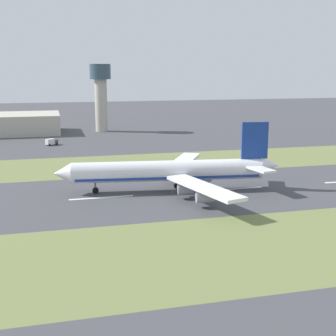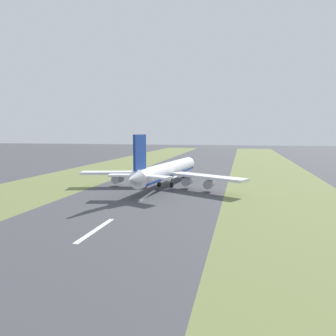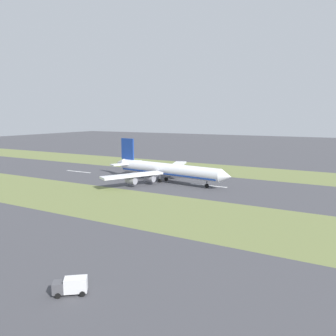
# 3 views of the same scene
# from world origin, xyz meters

# --- Properties ---
(ground_plane) EXTENTS (800.00, 800.00, 0.00)m
(ground_plane) POSITION_xyz_m (0.00, 0.00, 0.00)
(ground_plane) COLOR #424247
(grass_median_west) EXTENTS (40.00, 600.00, 0.01)m
(grass_median_west) POSITION_xyz_m (-45.00, 0.00, 0.00)
(grass_median_west) COLOR olive
(grass_median_west) RESTS_ON ground
(grass_median_east) EXTENTS (40.00, 600.00, 0.01)m
(grass_median_east) POSITION_xyz_m (45.00, 0.00, 0.00)
(grass_median_east) COLOR olive
(grass_median_east) RESTS_ON ground
(centreline_dash_near) EXTENTS (1.20, 18.00, 0.01)m
(centreline_dash_near) POSITION_xyz_m (0.00, -57.27, 0.01)
(centreline_dash_near) COLOR silver
(centreline_dash_near) RESTS_ON ground
(centreline_dash_mid) EXTENTS (1.20, 18.00, 0.01)m
(centreline_dash_mid) POSITION_xyz_m (0.00, -17.27, 0.01)
(centreline_dash_mid) COLOR silver
(centreline_dash_mid) RESTS_ON ground
(centreline_dash_far) EXTENTS (1.20, 18.00, 0.01)m
(centreline_dash_far) POSITION_xyz_m (0.00, 22.73, 0.01)
(centreline_dash_far) COLOR silver
(centreline_dash_far) RESTS_ON ground
(airplane_main_jet) EXTENTS (63.65, 67.17, 20.20)m
(airplane_main_jet) POSITION_xyz_m (2.20, 0.84, 6.02)
(airplane_main_jet) COLOR white
(airplane_main_jet) RESTS_ON ground
(service_truck) EXTENTS (5.36, 6.12, 3.10)m
(service_truck) POSITION_xyz_m (99.14, 35.39, 1.67)
(service_truck) COLOR #4C4C51
(service_truck) RESTS_ON ground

